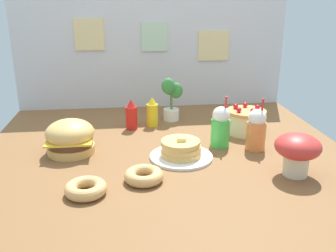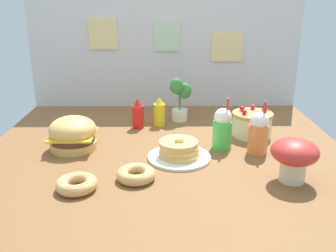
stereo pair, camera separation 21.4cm
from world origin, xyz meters
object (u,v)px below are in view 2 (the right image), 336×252
(layer_cake, at_px, (252,124))
(cream_soda_cup, at_px, (222,129))
(orange_float_cup, at_px, (259,133))
(burger, at_px, (73,134))
(mushroom_stool, at_px, (294,155))
(donut_pink_glaze, at_px, (77,184))
(donut_chocolate, at_px, (136,174))
(ketchup_bottle, at_px, (138,114))
(mustard_bottle, at_px, (159,112))
(pancake_stack, at_px, (179,151))
(potted_plant, at_px, (180,98))

(layer_cake, relative_size, cream_soda_cup, 0.83)
(orange_float_cup, bearing_deg, burger, 175.67)
(layer_cake, height_order, mushroom_stool, mushroom_stool)
(burger, height_order, donut_pink_glaze, burger)
(burger, relative_size, donut_chocolate, 1.43)
(ketchup_bottle, bearing_deg, layer_cake, -12.72)
(burger, relative_size, ketchup_bottle, 1.33)
(layer_cake, relative_size, donut_pink_glaze, 1.34)
(mustard_bottle, bearing_deg, donut_pink_glaze, -112.19)
(mustard_bottle, bearing_deg, orange_float_cup, -41.40)
(ketchup_bottle, relative_size, orange_float_cup, 0.67)
(burger, bearing_deg, mushroom_stool, -20.18)
(burger, distance_m, layer_cake, 1.12)
(burger, height_order, cream_soda_cup, cream_soda_cup)
(ketchup_bottle, distance_m, donut_pink_glaze, 0.91)
(ketchup_bottle, distance_m, cream_soda_cup, 0.64)
(pancake_stack, xyz_separation_m, potted_plant, (0.03, 0.69, 0.13))
(orange_float_cup, height_order, mushroom_stool, orange_float_cup)
(potted_plant, bearing_deg, donut_chocolate, -105.07)
(mustard_bottle, height_order, potted_plant, potted_plant)
(orange_float_cup, relative_size, donut_chocolate, 1.61)
(mustard_bottle, bearing_deg, burger, -140.16)
(cream_soda_cup, relative_size, orange_float_cup, 1.00)
(burger, xyz_separation_m, mushroom_stool, (1.16, -0.43, 0.04))
(orange_float_cup, xyz_separation_m, donut_chocolate, (-0.68, -0.33, -0.09))
(layer_cake, distance_m, mushroom_stool, 0.64)
(pancake_stack, relative_size, cream_soda_cup, 1.13)
(layer_cake, xyz_separation_m, cream_soda_cup, (-0.22, -0.21, 0.04))
(ketchup_bottle, xyz_separation_m, cream_soda_cup, (0.52, -0.37, 0.03))
(burger, height_order, ketchup_bottle, ketchup_bottle)
(mustard_bottle, bearing_deg, potted_plant, 38.75)
(mustard_bottle, xyz_separation_m, orange_float_cup, (0.57, -0.50, 0.03))
(donut_pink_glaze, bearing_deg, ketchup_bottle, 75.19)
(mushroom_stool, bearing_deg, donut_chocolate, 178.48)
(cream_soda_cup, bearing_deg, mushroom_stool, -56.59)
(mushroom_stool, bearing_deg, burger, 159.82)
(mustard_bottle, bearing_deg, ketchup_bottle, -162.27)
(mustard_bottle, relative_size, mushroom_stool, 0.91)
(mustard_bottle, relative_size, orange_float_cup, 0.67)
(donut_chocolate, bearing_deg, mustard_bottle, 82.60)
(ketchup_bottle, bearing_deg, mustard_bottle, 17.73)
(donut_pink_glaze, xyz_separation_m, mushroom_stool, (1.03, 0.08, 0.10))
(ketchup_bottle, distance_m, orange_float_cup, 0.85)
(ketchup_bottle, bearing_deg, cream_soda_cup, -35.73)
(pancake_stack, bearing_deg, donut_pink_glaze, -144.27)
(mustard_bottle, distance_m, mushroom_stool, 1.07)
(cream_soda_cup, relative_size, donut_pink_glaze, 1.61)
(mushroom_stool, bearing_deg, donut_pink_glaze, -175.66)
(donut_pink_glaze, relative_size, donut_chocolate, 1.00)
(orange_float_cup, distance_m, donut_chocolate, 0.76)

